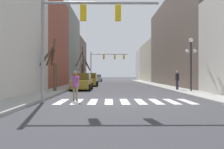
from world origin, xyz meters
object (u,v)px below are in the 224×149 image
at_px(car_driving_toward_lane, 90,80).
at_px(car_parked_left_far, 97,78).
at_px(street_tree_right_near, 82,68).
at_px(car_parked_right_mid, 82,82).
at_px(pedestrian_waiting_at_curb, 75,83).
at_px(street_lamp_right_corner, 191,54).
at_px(traffic_signal_near, 77,25).
at_px(traffic_signal_far, 105,60).
at_px(street_tree_left_far, 53,66).
at_px(pedestrian_near_right_corner, 177,78).
at_px(street_tree_right_mid, 84,70).

relative_size(car_driving_toward_lane, car_parked_left_far, 0.91).
relative_size(car_driving_toward_lane, street_tree_right_near, 0.69).
bearing_deg(car_driving_toward_lane, car_parked_left_far, 0.18).
xyz_separation_m(car_parked_right_mid, pedestrian_waiting_at_curb, (0.79, -9.52, 0.26)).
xyz_separation_m(street_lamp_right_corner, street_tree_right_near, (-11.54, 18.18, -0.69)).
relative_size(traffic_signal_near, traffic_signal_far, 0.88).
xyz_separation_m(street_lamp_right_corner, street_tree_left_far, (-11.81, 0.53, -1.04)).
distance_m(traffic_signal_far, pedestrian_waiting_at_curb, 30.35).
height_order(traffic_signal_far, pedestrian_near_right_corner, traffic_signal_far).
distance_m(street_lamp_right_corner, street_tree_right_mid, 23.98).
xyz_separation_m(traffic_signal_near, street_tree_right_near, (-2.86, 24.57, -1.63)).
relative_size(traffic_signal_near, pedestrian_near_right_corner, 3.64).
bearing_deg(traffic_signal_far, street_tree_right_near, -119.94).
xyz_separation_m(traffic_signal_near, pedestrian_near_right_corner, (8.06, 8.18, -3.06)).
xyz_separation_m(car_parked_left_far, street_tree_right_near, (-1.89, -13.22, 1.89)).
xyz_separation_m(car_driving_toward_lane, pedestrian_waiting_at_curb, (0.68, -16.72, 0.22)).
relative_size(car_parked_right_mid, street_tree_right_near, 0.78).
bearing_deg(traffic_signal_far, traffic_signal_near, -91.61).
relative_size(traffic_signal_far, car_parked_right_mid, 1.56).
height_order(traffic_signal_near, traffic_signal_far, traffic_signal_far).
bearing_deg(car_parked_right_mid, traffic_signal_far, -5.25).
distance_m(street_tree_left_far, street_tree_right_mid, 20.52).
distance_m(car_parked_right_mid, street_tree_right_near, 14.37).
bearing_deg(street_lamp_right_corner, car_parked_left_far, 107.08).
relative_size(pedestrian_waiting_at_curb, street_tree_right_mid, 0.36).
distance_m(street_tree_left_far, street_tree_right_near, 17.66).
bearing_deg(traffic_signal_far, car_parked_left_far, 105.36).
height_order(traffic_signal_far, car_parked_left_far, traffic_signal_far).
bearing_deg(street_tree_right_near, car_parked_left_far, 81.86).
relative_size(pedestrian_near_right_corner, street_tree_left_far, 0.39).
bearing_deg(street_tree_right_mid, traffic_signal_near, -84.23).
relative_size(car_parked_right_mid, pedestrian_near_right_corner, 2.66).
relative_size(street_lamp_right_corner, street_tree_left_far, 0.99).
height_order(traffic_signal_near, street_tree_left_far, traffic_signal_near).
bearing_deg(car_parked_left_far, pedestrian_near_right_corner, -163.03).
bearing_deg(car_driving_toward_lane, car_parked_right_mid, 179.13).
relative_size(traffic_signal_far, car_parked_left_far, 1.60).
bearing_deg(street_tree_left_far, pedestrian_waiting_at_curb, -64.20).
height_order(traffic_signal_far, car_parked_right_mid, traffic_signal_far).
height_order(car_parked_right_mid, pedestrian_near_right_corner, pedestrian_near_right_corner).
distance_m(traffic_signal_far, street_lamp_right_corner, 25.90).
distance_m(traffic_signal_near, street_tree_left_far, 7.85).
bearing_deg(car_parked_left_far, car_parked_right_mid, 179.90).
bearing_deg(car_parked_left_far, traffic_signal_far, -164.64).
xyz_separation_m(traffic_signal_far, street_tree_right_near, (-3.74, -6.49, -1.82)).
distance_m(traffic_signal_near, pedestrian_waiting_at_curb, 3.36).
bearing_deg(street_tree_right_near, pedestrian_waiting_at_curb, -83.66).
relative_size(car_parked_left_far, street_tree_right_near, 0.76).
bearing_deg(street_tree_right_near, pedestrian_near_right_corner, -56.32).
bearing_deg(street_tree_left_far, car_parked_right_mid, 59.00).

